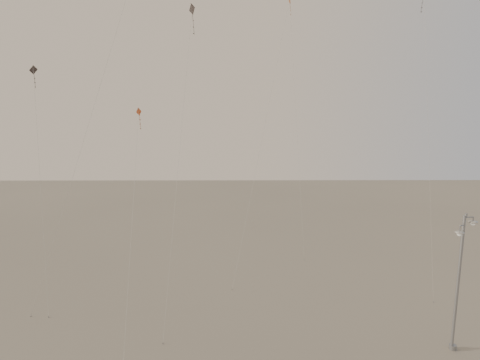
{
  "coord_description": "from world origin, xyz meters",
  "views": [
    {
      "loc": [
        -2.6,
        -22.32,
        13.66
      ],
      "look_at": [
        -2.36,
        5.0,
        10.03
      ],
      "focal_mm": 28.0,
      "sensor_mm": 36.0,
      "label": 1
    }
  ],
  "objects": [
    {
      "name": "street_lamp",
      "position": [
        11.02,
        -0.56,
        4.66
      ],
      "size": [
        1.53,
        0.9,
        8.74
      ],
      "color": "#96999E",
      "rests_on": "ground"
    },
    {
      "name": "ground",
      "position": [
        0.0,
        0.0,
        0.0
      ],
      "size": [
        160.0,
        160.0,
        0.0
      ],
      "primitive_type": "plane",
      "color": "gray",
      "rests_on": "ground"
    },
    {
      "name": "kite_5",
      "position": [
        3.98,
        23.01,
        22.5
      ],
      "size": [
        0.91,
        9.67,
        29.67
      ],
      "rotation": [
        0.0,
        0.0,
        -1.23
      ],
      "color": "brown",
      "rests_on": "ground"
    },
    {
      "name": "kite_1",
      "position": [
        -6.41,
        7.12,
        18.15
      ],
      "size": [
        1.54,
        9.14,
        23.64
      ],
      "rotation": [
        0.0,
        0.0,
        -0.5
      ],
      "color": "#2F2827",
      "rests_on": "ground"
    },
    {
      "name": "kite_6",
      "position": [
        -17.96,
        6.82,
        13.95
      ],
      "size": [
        2.34,
        4.31,
        18.68
      ],
      "rotation": [
        0.0,
        0.0,
        0.19
      ],
      "color": "#2F2827",
      "rests_on": "ground"
    },
    {
      "name": "kite_4",
      "position": [
        12.75,
        8.64,
        18.23
      ],
      "size": [
        0.77,
        4.05,
        24.91
      ],
      "rotation": [
        0.0,
        0.0,
        1.84
      ],
      "color": "#2F2827",
      "rests_on": "ground"
    },
    {
      "name": "kite_3",
      "position": [
        -10.16,
        5.68,
        11.34
      ],
      "size": [
        2.4,
        13.89,
        15.52
      ],
      "rotation": [
        0.0,
        0.0,
        -0.31
      ],
      "color": "maroon",
      "rests_on": "ground"
    }
  ]
}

